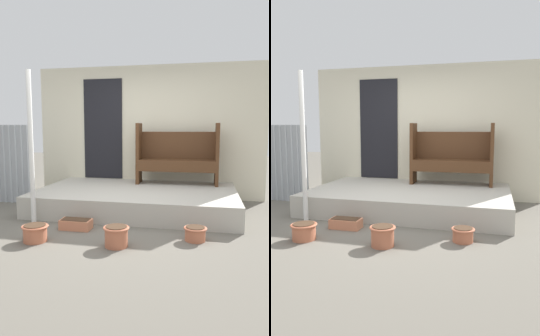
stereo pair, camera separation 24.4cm
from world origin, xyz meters
TOP-DOWN VIEW (x-y plane):
  - ground_plane at (0.00, 0.00)m, footprint 24.00×24.00m
  - porch_slab at (0.10, 1.02)m, footprint 3.32×2.05m
  - house_wall at (0.06, 2.08)m, footprint 4.52×0.08m
  - support_post at (-1.22, -0.10)m, footprint 0.07×0.07m
  - bench at (0.73, 1.70)m, footprint 1.50×0.43m
  - flower_pot_left at (-0.80, -0.82)m, footprint 0.33×0.33m
  - flower_pot_middle at (0.23, -0.78)m, footprint 0.31×0.31m
  - flower_pot_right at (1.14, -0.38)m, footprint 0.29×0.29m
  - planter_box_rect at (-0.49, -0.26)m, footprint 0.43×0.22m

SIDE VIEW (x-z plane):
  - ground_plane at x=0.00m, z-range 0.00..0.00m
  - planter_box_rect at x=-0.49m, z-range 0.00..0.14m
  - flower_pot_right at x=1.14m, z-range 0.01..0.19m
  - flower_pot_left at x=-0.80m, z-range 0.01..0.22m
  - flower_pot_middle at x=0.23m, z-range 0.01..0.26m
  - porch_slab at x=0.10m, z-range 0.00..0.35m
  - bench at x=0.73m, z-range 0.35..1.47m
  - support_post at x=-1.22m, z-range 0.00..2.21m
  - house_wall at x=0.06m, z-range 0.00..2.60m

